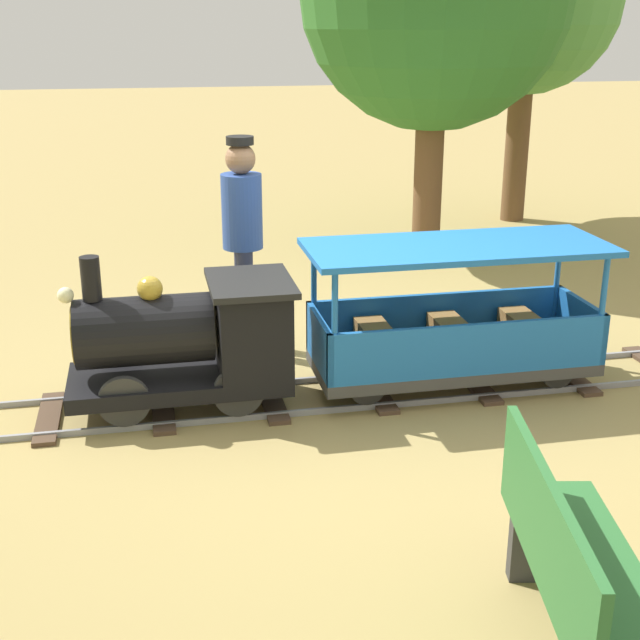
{
  "coord_description": "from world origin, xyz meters",
  "views": [
    {
      "loc": [
        -5.2,
        1.19,
        2.38
      ],
      "look_at": [
        0.0,
        0.11,
        0.55
      ],
      "focal_mm": 48.36,
      "sensor_mm": 36.0,
      "label": 1
    }
  ],
  "objects_px": {
    "park_bench": "(576,576)",
    "passenger_car": "(453,329)",
    "oak_tree_distant": "(528,1)",
    "conductor_person": "(242,227)",
    "locomotive": "(193,339)"
  },
  "relations": [
    {
      "from": "park_bench",
      "to": "passenger_car",
      "type": "bearing_deg",
      "value": -10.54
    },
    {
      "from": "passenger_car",
      "to": "oak_tree_distant",
      "type": "height_order",
      "value": "oak_tree_distant"
    },
    {
      "from": "park_bench",
      "to": "conductor_person",
      "type": "bearing_deg",
      "value": 12.04
    },
    {
      "from": "conductor_person",
      "to": "oak_tree_distant",
      "type": "xyz_separation_m",
      "value": [
        3.91,
        -3.91,
        1.67
      ]
    },
    {
      "from": "passenger_car",
      "to": "park_bench",
      "type": "height_order",
      "value": "passenger_car"
    },
    {
      "from": "oak_tree_distant",
      "to": "locomotive",
      "type": "bearing_deg",
      "value": 138.48
    },
    {
      "from": "passenger_car",
      "to": "conductor_person",
      "type": "bearing_deg",
      "value": 51.8
    },
    {
      "from": "locomotive",
      "to": "oak_tree_distant",
      "type": "xyz_separation_m",
      "value": [
        4.93,
        -4.36,
        2.14
      ]
    },
    {
      "from": "oak_tree_distant",
      "to": "passenger_car",
      "type": "bearing_deg",
      "value": 152.1
    },
    {
      "from": "passenger_car",
      "to": "conductor_person",
      "type": "relative_size",
      "value": 1.23
    },
    {
      "from": "locomotive",
      "to": "park_bench",
      "type": "distance_m",
      "value": 2.98
    },
    {
      "from": "park_bench",
      "to": "oak_tree_distant",
      "type": "relative_size",
      "value": 0.36
    },
    {
      "from": "conductor_person",
      "to": "oak_tree_distant",
      "type": "distance_m",
      "value": 5.77
    },
    {
      "from": "passenger_car",
      "to": "locomotive",
      "type": "bearing_deg",
      "value": 90.0
    },
    {
      "from": "passenger_car",
      "to": "park_bench",
      "type": "relative_size",
      "value": 1.48
    }
  ]
}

